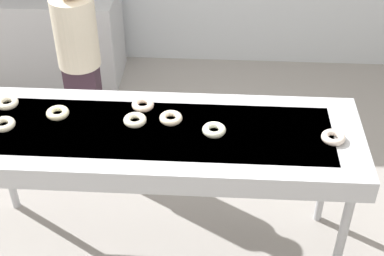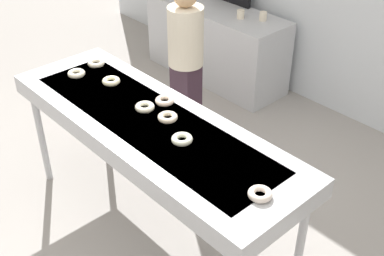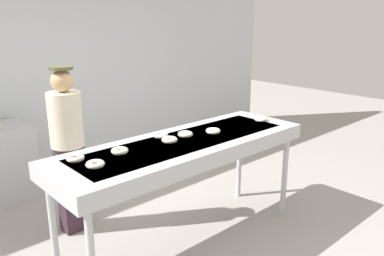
# 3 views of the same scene
# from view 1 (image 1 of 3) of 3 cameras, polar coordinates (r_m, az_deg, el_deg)

# --- Properties ---
(ground_plane) EXTENTS (16.00, 16.00, 0.00)m
(ground_plane) POSITION_cam_1_polar(r_m,az_deg,el_deg) (3.90, -3.25, -11.94)
(ground_plane) COLOR #9E9993
(fryer_conveyor) EXTENTS (2.42, 0.78, 1.01)m
(fryer_conveyor) POSITION_cam_1_polar(r_m,az_deg,el_deg) (3.25, -3.81, -1.25)
(fryer_conveyor) COLOR #B7BABF
(fryer_conveyor) RESTS_ON ground
(sugar_donut_0) EXTENTS (0.19, 0.19, 0.04)m
(sugar_donut_0) POSITION_cam_1_polar(r_m,az_deg,el_deg) (3.56, -18.55, 2.48)
(sugar_donut_0) COLOR #F1E7CB
(sugar_donut_0) RESTS_ON fryer_conveyor
(sugar_donut_1) EXTENTS (0.18, 0.18, 0.04)m
(sugar_donut_1) POSITION_cam_1_polar(r_m,az_deg,el_deg) (3.20, 14.40, -0.94)
(sugar_donut_1) COLOR white
(sugar_donut_1) RESTS_ON fryer_conveyor
(sugar_donut_2) EXTENTS (0.18, 0.18, 0.04)m
(sugar_donut_2) POSITION_cam_1_polar(r_m,az_deg,el_deg) (3.37, -5.10, 2.41)
(sugar_donut_2) COLOR #FCE0C6
(sugar_donut_2) RESTS_ON fryer_conveyor
(sugar_donut_3) EXTENTS (0.19, 0.19, 0.04)m
(sugar_donut_3) POSITION_cam_1_polar(r_m,az_deg,el_deg) (3.16, 2.30, -0.19)
(sugar_donut_3) COLOR white
(sugar_donut_3) RESTS_ON fryer_conveyor
(sugar_donut_4) EXTENTS (0.16, 0.16, 0.04)m
(sugar_donut_4) POSITION_cam_1_polar(r_m,az_deg,el_deg) (3.25, -5.91, 0.82)
(sugar_donut_4) COLOR white
(sugar_donut_4) RESTS_ON fryer_conveyor
(sugar_donut_5) EXTENTS (0.14, 0.14, 0.04)m
(sugar_donut_5) POSITION_cam_1_polar(r_m,az_deg,el_deg) (3.38, -18.90, 0.38)
(sugar_donut_5) COLOR white
(sugar_donut_5) RESTS_ON fryer_conveyor
(sugar_donut_6) EXTENTS (0.16, 0.16, 0.04)m
(sugar_donut_6) POSITION_cam_1_polar(r_m,az_deg,el_deg) (3.39, -13.71, 1.53)
(sugar_donut_6) COLOR #FBF4C2
(sugar_donut_6) RESTS_ON fryer_conveyor
(sugar_donut_7) EXTENTS (0.19, 0.19, 0.04)m
(sugar_donut_7) POSITION_cam_1_polar(r_m,az_deg,el_deg) (3.25, -2.20, 1.03)
(sugar_donut_7) COLOR #F5E3C3
(sugar_donut_7) RESTS_ON fryer_conveyor
(worker_baker) EXTENTS (0.31, 0.31, 1.62)m
(worker_baker) POSITION_cam_1_polar(r_m,az_deg,el_deg) (4.13, -11.53, 6.79)
(worker_baker) COLOR #37232F
(worker_baker) RESTS_ON ground
(prep_counter) EXTENTS (1.77, 0.60, 0.86)m
(prep_counter) POSITION_cam_1_polar(r_m,az_deg,el_deg) (5.60, -16.64, 9.08)
(prep_counter) COLOR #B7BABF
(prep_counter) RESTS_ON ground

